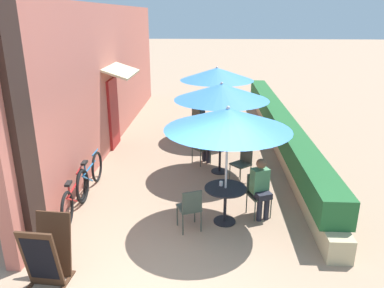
{
  "coord_description": "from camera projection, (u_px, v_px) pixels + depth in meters",
  "views": [
    {
      "loc": [
        0.58,
        -4.86,
        3.92
      ],
      "look_at": [
        0.15,
        3.52,
        1.0
      ],
      "focal_mm": 35.0,
      "sensor_mm": 36.0,
      "label": 1
    }
  ],
  "objects": [
    {
      "name": "cafe_chair_near_right",
      "position": [
        258.0,
        191.0,
        7.6
      ],
      "size": [
        0.52,
        0.52,
        0.87
      ],
      "rotation": [
        0.0,
        0.0,
        9.81
      ],
      "color": "#384238",
      "rests_on": "ground_plane"
    },
    {
      "name": "coffee_cup_far",
      "position": [
        213.0,
        115.0,
        12.26
      ],
      "size": [
        0.07,
        0.07,
        0.09
      ],
      "color": "#B73D3D",
      "rests_on": "patio_table_far"
    },
    {
      "name": "patio_table_far",
      "position": [
        216.0,
        122.0,
        12.37
      ],
      "size": [
        0.82,
        0.82,
        0.75
      ],
      "color": "black",
      "rests_on": "ground_plane"
    },
    {
      "name": "cafe_chair_far_left",
      "position": [
        198.0,
        119.0,
        12.84
      ],
      "size": [
        0.57,
        0.57,
        0.87
      ],
      "rotation": [
        0.0,
        0.0,
        5.53
      ],
      "color": "#384238",
      "rests_on": "ground_plane"
    },
    {
      "name": "seated_patron_near_right",
      "position": [
        261.0,
        186.0,
        7.44
      ],
      "size": [
        0.45,
        0.49,
        1.25
      ],
      "rotation": [
        0.0,
        0.0,
        9.81
      ],
      "color": "#23232D",
      "rests_on": "ground_plane"
    },
    {
      "name": "bicycle_leaning",
      "position": [
        74.0,
        196.0,
        7.71
      ],
      "size": [
        0.22,
        1.82,
        0.82
      ],
      "rotation": [
        0.0,
        0.0,
        0.09
      ],
      "color": "black",
      "rests_on": "ground_plane"
    },
    {
      "name": "bicycle_second",
      "position": [
        90.0,
        175.0,
        8.64
      ],
      "size": [
        0.1,
        1.86,
        0.85
      ],
      "rotation": [
        0.0,
        0.0,
        0.01
      ],
      "color": "black",
      "rests_on": "ground_plane"
    },
    {
      "name": "cafe_facade_wall",
      "position": [
        111.0,
        76.0,
        11.62
      ],
      "size": [
        0.98,
        13.58,
        4.2
      ],
      "color": "#C66B5B",
      "rests_on": "ground_plane"
    },
    {
      "name": "cafe_chair_near_left",
      "position": [
        190.0,
        206.0,
        6.99
      ],
      "size": [
        0.52,
        0.52,
        0.87
      ],
      "rotation": [
        0.0,
        0.0,
        6.67
      ],
      "color": "#384238",
      "rests_on": "ground_plane"
    },
    {
      "name": "patio_umbrella_mid",
      "position": [
        222.0,
        92.0,
        9.13
      ],
      "size": [
        2.34,
        2.34,
        2.37
      ],
      "color": "#B7B7BC",
      "rests_on": "ground_plane"
    },
    {
      "name": "menu_board",
      "position": [
        48.0,
        252.0,
        5.65
      ],
      "size": [
        0.61,
        0.67,
        1.04
      ],
      "rotation": [
        0.0,
        0.0,
        -0.08
      ],
      "color": "#422819",
      "rests_on": "ground_plane"
    },
    {
      "name": "planter_hedge",
      "position": [
        279.0,
        126.0,
        11.9
      ],
      "size": [
        0.6,
        12.58,
        1.01
      ],
      "color": "tan",
      "rests_on": "ground_plane"
    },
    {
      "name": "coffee_cup_near",
      "position": [
        221.0,
        183.0,
        7.3
      ],
      "size": [
        0.07,
        0.07,
        0.09
      ],
      "color": "white",
      "rests_on": "patio_table_near"
    },
    {
      "name": "patio_table_near",
      "position": [
        225.0,
        197.0,
        7.28
      ],
      "size": [
        0.82,
        0.82,
        0.75
      ],
      "color": "black",
      "rests_on": "ground_plane"
    },
    {
      "name": "cafe_chair_far_right",
      "position": [
        235.0,
        127.0,
        11.92
      ],
      "size": [
        0.57,
        0.57,
        0.87
      ],
      "rotation": [
        0.0,
        0.0,
        8.67
      ],
      "color": "#384238",
      "rests_on": "ground_plane"
    },
    {
      "name": "patio_umbrella_near",
      "position": [
        228.0,
        119.0,
        6.77
      ],
      "size": [
        2.34,
        2.34,
        2.37
      ],
      "color": "#B7B7BC",
      "rests_on": "ground_plane"
    },
    {
      "name": "patio_table_mid",
      "position": [
        220.0,
        152.0,
        9.65
      ],
      "size": [
        0.82,
        0.82,
        0.75
      ],
      "color": "black",
      "rests_on": "ground_plane"
    },
    {
      "name": "patio_umbrella_far",
      "position": [
        217.0,
        74.0,
        11.85
      ],
      "size": [
        2.34,
        2.34,
        2.37
      ],
      "color": "#B7B7BC",
      "rests_on": "ground_plane"
    },
    {
      "name": "seated_patron_mid_right",
      "position": [
        203.0,
        140.0,
        10.18
      ],
      "size": [
        0.51,
        0.5,
        1.25
      ],
      "rotation": [
        0.0,
        0.0,
        11.71
      ],
      "color": "#23232D",
      "rests_on": "ground_plane"
    },
    {
      "name": "seated_patron_far_left",
      "position": [
        201.0,
        113.0,
        12.86
      ],
      "size": [
        0.51,
        0.51,
        1.25
      ],
      "rotation": [
        0.0,
        0.0,
        5.53
      ],
      "color": "#23232D",
      "rests_on": "ground_plane"
    },
    {
      "name": "cafe_chair_mid_right",
      "position": [
        199.0,
        146.0,
        10.17
      ],
      "size": [
        0.56,
        0.56,
        0.87
      ],
      "rotation": [
        0.0,
        0.0,
        11.71
      ],
      "color": "#384238",
      "rests_on": "ground_plane"
    },
    {
      "name": "ground_plane",
      "position": [
        171.0,
        277.0,
        5.9
      ],
      "size": [
        120.0,
        120.0,
        0.0
      ],
      "primitive_type": "plane",
      "color": "#9E7F66"
    },
    {
      "name": "cafe_chair_mid_left",
      "position": [
        243.0,
        161.0,
        9.15
      ],
      "size": [
        0.56,
        0.56,
        0.87
      ],
      "rotation": [
        0.0,
        0.0,
        8.57
      ],
      "color": "#384238",
      "rests_on": "ground_plane"
    }
  ]
}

